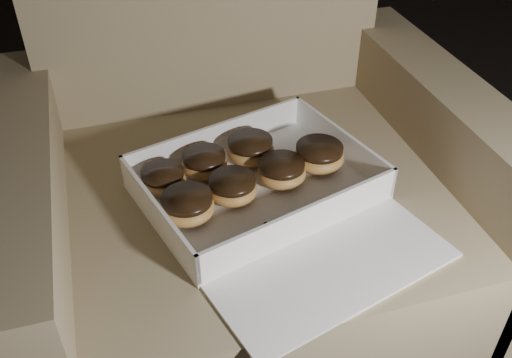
{
  "coord_description": "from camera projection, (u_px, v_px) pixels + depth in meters",
  "views": [
    {
      "loc": [
        0.11,
        -0.6,
        0.98
      ],
      "look_at": [
        0.31,
        0.09,
        0.41
      ],
      "focal_mm": 40.0,
      "sensor_mm": 36.0,
      "label": 1
    }
  ],
  "objects": [
    {
      "name": "armchair",
      "position": [
        245.0,
        210.0,
        1.07
      ],
      "size": [
        0.82,
        0.69,
        0.86
      ],
      "color": "#93835D",
      "rests_on": "floor"
    },
    {
      "name": "bakery_box",
      "position": [
        270.0,
        198.0,
        0.9
      ],
      "size": [
        0.45,
        0.49,
        0.06
      ],
      "rotation": [
        0.0,
        0.0,
        0.27
      ],
      "color": "white",
      "rests_on": "armchair"
    },
    {
      "name": "donut_a",
      "position": [
        319.0,
        156.0,
        0.96
      ],
      "size": [
        0.09,
        0.09,
        0.04
      ],
      "color": "gold",
      "rests_on": "bakery_box"
    },
    {
      "name": "donut_b",
      "position": [
        233.0,
        188.0,
        0.89
      ],
      "size": [
        0.08,
        0.08,
        0.04
      ],
      "color": "gold",
      "rests_on": "bakery_box"
    },
    {
      "name": "donut_c",
      "position": [
        187.0,
        206.0,
        0.86
      ],
      "size": [
        0.08,
        0.08,
        0.04
      ],
      "color": "gold",
      "rests_on": "bakery_box"
    },
    {
      "name": "donut_d",
      "position": [
        282.0,
        171.0,
        0.93
      ],
      "size": [
        0.08,
        0.08,
        0.04
      ],
      "color": "gold",
      "rests_on": "bakery_box"
    },
    {
      "name": "donut_e",
      "position": [
        250.0,
        149.0,
        0.98
      ],
      "size": [
        0.08,
        0.08,
        0.04
      ],
      "color": "gold",
      "rests_on": "bakery_box"
    },
    {
      "name": "donut_f",
      "position": [
        204.0,
        163.0,
        0.95
      ],
      "size": [
        0.08,
        0.08,
        0.04
      ],
      "color": "gold",
      "rests_on": "bakery_box"
    },
    {
      "name": "donut_g",
      "position": [
        163.0,
        179.0,
        0.91
      ],
      "size": [
        0.07,
        0.07,
        0.04
      ],
      "color": "gold",
      "rests_on": "bakery_box"
    },
    {
      "name": "crumb_a",
      "position": [
        264.0,
        226.0,
        0.85
      ],
      "size": [
        0.01,
        0.01,
        0.0
      ],
      "primitive_type": "ellipsoid",
      "color": "black",
      "rests_on": "bakery_box"
    },
    {
      "name": "crumb_b",
      "position": [
        264.0,
        232.0,
        0.84
      ],
      "size": [
        0.01,
        0.01,
        0.0
      ],
      "primitive_type": "ellipsoid",
      "color": "black",
      "rests_on": "bakery_box"
    },
    {
      "name": "crumb_c",
      "position": [
        266.0,
        223.0,
        0.86
      ],
      "size": [
        0.01,
        0.01,
        0.0
      ],
      "primitive_type": "ellipsoid",
      "color": "black",
      "rests_on": "bakery_box"
    }
  ]
}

